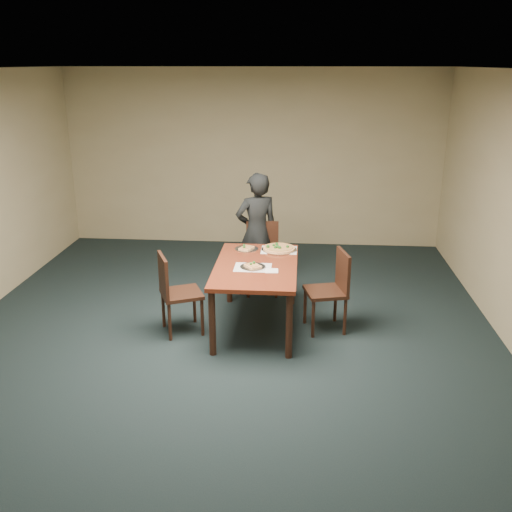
# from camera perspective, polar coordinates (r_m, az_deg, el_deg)

# --- Properties ---
(ground) EXTENTS (8.00, 8.00, 0.00)m
(ground) POSITION_cam_1_polar(r_m,az_deg,el_deg) (5.89, -3.69, -10.30)
(ground) COLOR black
(ground) RESTS_ON ground
(room_shell) EXTENTS (8.00, 8.00, 8.00)m
(room_shell) POSITION_cam_1_polar(r_m,az_deg,el_deg) (5.27, -4.09, 6.47)
(room_shell) COLOR tan
(room_shell) RESTS_ON ground
(dining_table) EXTENTS (0.90, 1.50, 0.75)m
(dining_table) POSITION_cam_1_polar(r_m,az_deg,el_deg) (6.30, -0.00, -1.65)
(dining_table) COLOR #581F11
(dining_table) RESTS_ON ground
(chair_far) EXTENTS (0.45, 0.45, 0.91)m
(chair_far) POSITION_cam_1_polar(r_m,az_deg,el_deg) (7.39, 0.63, 0.31)
(chair_far) COLOR black
(chair_far) RESTS_ON ground
(chair_left) EXTENTS (0.56, 0.56, 0.91)m
(chair_left) POSITION_cam_1_polar(r_m,az_deg,el_deg) (6.29, -8.17, -3.30)
(chair_left) COLOR black
(chair_left) RESTS_ON ground
(chair_right) EXTENTS (0.51, 0.51, 0.91)m
(chair_right) POSITION_cam_1_polar(r_m,az_deg,el_deg) (6.36, 7.65, -2.99)
(chair_right) COLOR black
(chair_right) RESTS_ON ground
(diner) EXTENTS (0.67, 0.56, 1.55)m
(diner) POSITION_cam_1_polar(r_m,az_deg,el_deg) (7.39, 0.07, 2.43)
(diner) COLOR black
(diner) RESTS_ON ground
(placemat_main) EXTENTS (0.42, 0.32, 0.00)m
(placemat_main) POSITION_cam_1_polar(r_m,az_deg,el_deg) (6.76, 2.31, 0.60)
(placemat_main) COLOR white
(placemat_main) RESTS_ON dining_table
(placemat_near) EXTENTS (0.40, 0.30, 0.00)m
(placemat_near) POSITION_cam_1_polar(r_m,az_deg,el_deg) (6.18, -0.32, -1.15)
(placemat_near) COLOR white
(placemat_near) RESTS_ON dining_table
(pizza_pan) EXTENTS (0.41, 0.41, 0.07)m
(pizza_pan) POSITION_cam_1_polar(r_m,az_deg,el_deg) (6.75, 2.30, 0.77)
(pizza_pan) COLOR silver
(pizza_pan) RESTS_ON dining_table
(slice_plate_near) EXTENTS (0.28, 0.28, 0.06)m
(slice_plate_near) POSITION_cam_1_polar(r_m,az_deg,el_deg) (6.18, -0.32, -1.04)
(slice_plate_near) COLOR silver
(slice_plate_near) RESTS_ON dining_table
(slice_plate_far) EXTENTS (0.28, 0.28, 0.06)m
(slice_plate_far) POSITION_cam_1_polar(r_m,az_deg,el_deg) (6.78, -0.96, 0.77)
(slice_plate_far) COLOR silver
(slice_plate_far) RESTS_ON dining_table
(napkin) EXTENTS (0.15, 0.15, 0.01)m
(napkin) POSITION_cam_1_polar(r_m,az_deg,el_deg) (6.08, 1.56, -1.49)
(napkin) COLOR white
(napkin) RESTS_ON dining_table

